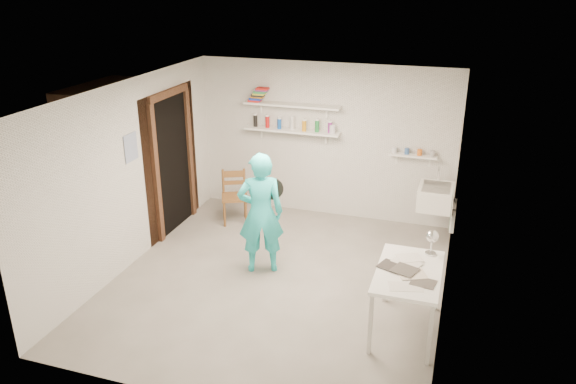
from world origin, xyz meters
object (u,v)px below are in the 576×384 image
(man, at_px, (261,213))
(desk_lamp, at_px, (432,236))
(belfast_sink, at_px, (436,197))
(wooden_chair, at_px, (235,197))
(work_table, at_px, (406,301))
(wall_clock, at_px, (272,189))

(man, bearing_deg, desk_lamp, 148.20)
(belfast_sink, relative_size, wooden_chair, 0.73)
(man, relative_size, work_table, 1.44)
(desk_lamp, bearing_deg, wooden_chair, 152.09)
(man, distance_m, wall_clock, 0.35)
(man, bearing_deg, work_table, 135.35)
(work_table, bearing_deg, man, 158.04)
(wooden_chair, distance_m, desk_lamp, 3.47)
(belfast_sink, height_order, desk_lamp, desk_lamp)
(wooden_chair, height_order, desk_lamp, desk_lamp)
(wall_clock, relative_size, work_table, 0.26)
(belfast_sink, xyz_separation_m, man, (-2.05, -1.49, 0.10))
(desk_lamp, bearing_deg, belfast_sink, 92.26)
(desk_lamp, bearing_deg, work_table, -112.42)
(wall_clock, bearing_deg, work_table, -50.66)
(belfast_sink, xyz_separation_m, wooden_chair, (-2.96, -0.23, -0.29))
(work_table, height_order, desk_lamp, desk_lamp)
(belfast_sink, relative_size, work_table, 0.54)
(man, distance_m, work_table, 2.13)
(belfast_sink, xyz_separation_m, work_table, (-0.11, -2.27, -0.33))
(belfast_sink, distance_m, work_table, 2.30)
(man, xyz_separation_m, wall_clock, (0.08, 0.20, 0.27))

